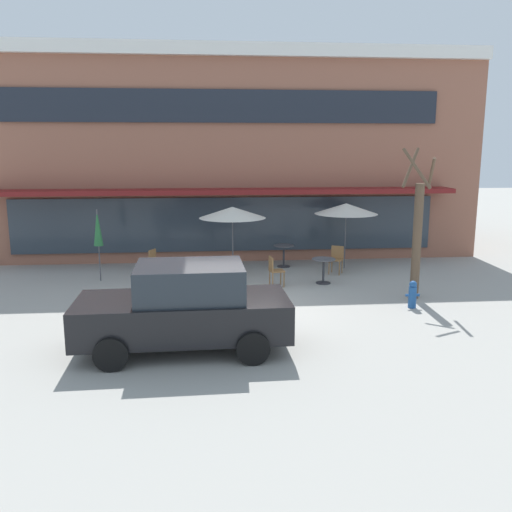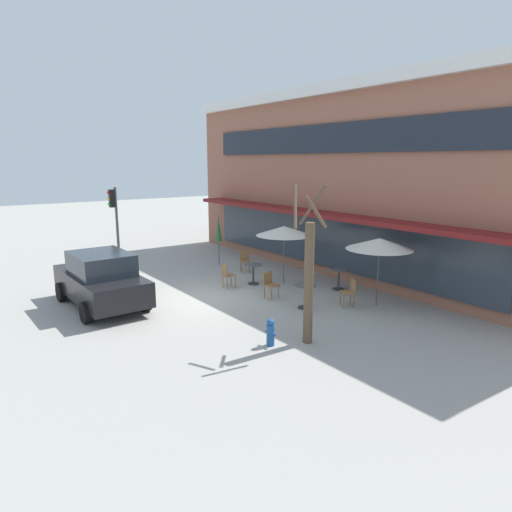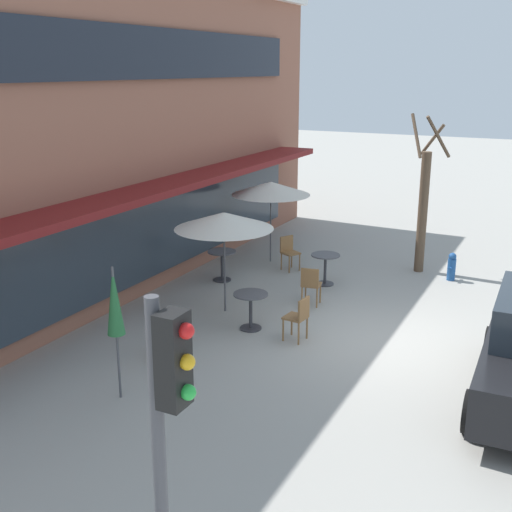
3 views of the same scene
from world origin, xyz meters
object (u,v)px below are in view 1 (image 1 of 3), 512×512
Objects in this scene: cafe_chair_0 at (336,257)px; fire_hydrant at (413,294)px; cafe_table_by_tree at (324,267)px; patio_umbrella_green_folded at (232,212)px; patio_umbrella_corner_open at (346,209)px; cafe_chair_1 at (274,269)px; cafe_chair_3 at (155,261)px; cafe_chair_2 at (210,274)px; cafe_table_streetside at (284,252)px; patio_umbrella_cream_folded at (98,228)px; parked_sedan at (185,308)px; cafe_table_near_wall at (213,266)px; street_tree at (417,234)px.

fire_hydrant is (1.02, -3.97, -0.17)m from cafe_chair_0.
patio_umbrella_green_folded is (-2.66, 1.30, 1.51)m from cafe_table_by_tree.
cafe_chair_1 is at bearing -139.90° from patio_umbrella_corner_open.
cafe_chair_0 is 1.00× the size of cafe_chair_3.
cafe_chair_0 is 4.57m from cafe_chair_2.
patio_umbrella_corner_open is 1.74m from cafe_chair_0.
cafe_chair_3 is at bearing -177.61° from patio_umbrella_green_folded.
cafe_table_streetside is at bearing 31.29° from patio_umbrella_green_folded.
parked_sedan is at bearing -65.09° from patio_umbrella_cream_folded.
cafe_table_near_wall is at bearing -25.37° from cafe_chair_3.
parked_sedan is (-0.63, -5.47, 0.36)m from cafe_table_near_wall.
cafe_chair_3 is at bearing 154.63° from cafe_table_near_wall.
parked_sedan reaches higher than cafe_table_streetside.
cafe_chair_0 is at bearing 13.02° from cafe_table_near_wall.
cafe_chair_2 is 1.26× the size of fire_hydrant.
patio_umbrella_cream_folded reaches higher than cafe_chair_1.
patio_umbrella_corner_open is (4.46, 1.67, 1.51)m from cafe_table_near_wall.
cafe_chair_0 and cafe_chair_2 have the same top height.
fire_hydrant is at bearing -37.33° from cafe_chair_1.
cafe_chair_2 is (-0.11, -1.10, 0.01)m from cafe_table_near_wall.
parked_sedan reaches higher than cafe_chair_3.
cafe_chair_2 is 0.22× the size of street_tree.
cafe_table_streetside is 4.39m from cafe_chair_3.
cafe_chair_1 and cafe_chair_3 have the same top height.
cafe_table_streetside is at bearing 144.39° from cafe_chair_0.
cafe_table_by_tree is 0.85× the size of cafe_chair_1.
parked_sedan reaches higher than cafe_chair_0.
cafe_chair_0 is 1.00× the size of cafe_chair_1.
parked_sedan is (2.82, -6.06, -0.75)m from patio_umbrella_cream_folded.
parked_sedan is at bearing -127.47° from cafe_table_by_tree.
street_tree reaches higher than parked_sedan.
cafe_chair_0 is at bearing 104.41° from fire_hydrant.
patio_umbrella_corner_open is 3.95m from street_tree.
cafe_table_near_wall is 0.35× the size of patio_umbrella_cream_folded.
cafe_table_streetside is 4.04m from cafe_chair_2.
patio_umbrella_cream_folded reaches higher than cafe_chair_3.
patio_umbrella_corner_open is at bearing 7.81° from patio_umbrella_cream_folded.
cafe_chair_1 reaches higher than fire_hydrant.
cafe_table_near_wall is 1.10m from cafe_chair_2.
street_tree is (8.85, -2.75, 0.13)m from patio_umbrella_cream_folded.
cafe_chair_0 is at bearing 34.19° from cafe_chair_1.
cafe_chair_0 is 0.22× the size of street_tree.
patio_umbrella_corner_open is 6.48m from cafe_chair_3.
patio_umbrella_corner_open is at bearing 20.58° from cafe_table_near_wall.
cafe_table_by_tree is at bearing 12.34° from cafe_chair_2.
patio_umbrella_cream_folded is 7.53m from cafe_chair_0.
cafe_table_by_tree is 5.23m from cafe_chair_3.
patio_umbrella_cream_folded is at bearing -172.19° from patio_umbrella_corner_open.
cafe_chair_2 is at bearing -167.66° from cafe_table_by_tree.
fire_hydrant is (2.58, -5.09, -0.16)m from cafe_table_streetside.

